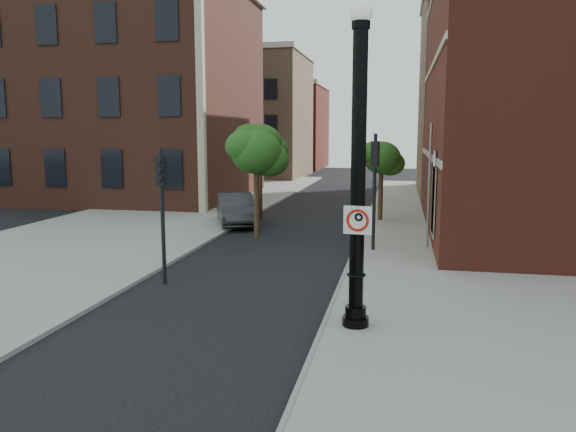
% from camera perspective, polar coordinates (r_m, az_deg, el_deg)
% --- Properties ---
extents(ground, '(120.00, 120.00, 0.00)m').
position_cam_1_polar(ground, '(13.69, -5.14, -10.95)').
color(ground, black).
rests_on(ground, ground).
extents(sidewalk_right, '(8.00, 60.00, 0.12)m').
position_cam_1_polar(sidewalk_right, '(22.92, 16.90, -3.16)').
color(sidewalk_right, gray).
rests_on(sidewalk_right, ground).
extents(sidewalk_left, '(10.00, 50.00, 0.12)m').
position_cam_1_polar(sidewalk_left, '(33.22, -11.23, 0.59)').
color(sidewalk_left, gray).
rests_on(sidewalk_left, ground).
extents(curb_edge, '(0.10, 60.00, 0.14)m').
position_cam_1_polar(curb_edge, '(22.87, 6.99, -2.85)').
color(curb_edge, gray).
rests_on(curb_edge, ground).
extents(victorian_building, '(18.60, 14.60, 17.95)m').
position_cam_1_polar(victorian_building, '(41.55, -17.54, 13.93)').
color(victorian_building, brown).
rests_on(victorian_building, ground).
extents(bg_building_tan_a, '(12.00, 12.00, 12.00)m').
position_cam_1_polar(bg_building_tan_a, '(58.53, -4.26, 9.92)').
color(bg_building_tan_a, '#957351').
rests_on(bg_building_tan_a, ground).
extents(bg_building_red, '(12.00, 12.00, 10.00)m').
position_cam_1_polar(bg_building_red, '(72.09, -1.22, 8.88)').
color(bg_building_red, maroon).
rests_on(bg_building_red, ground).
extents(lamppost, '(0.62, 0.62, 7.31)m').
position_cam_1_polar(lamppost, '(12.63, 7.12, 3.10)').
color(lamppost, black).
rests_on(lamppost, ground).
extents(no_parking_sign, '(0.64, 0.12, 0.64)m').
position_cam_1_polar(no_parking_sign, '(12.54, 7.09, -0.40)').
color(no_parking_sign, white).
rests_on(no_parking_sign, ground).
extents(parked_car, '(3.28, 5.01, 1.56)m').
position_cam_1_polar(parked_car, '(27.89, -5.33, 0.71)').
color(parked_car, '#2B2B2F').
rests_on(parked_car, ground).
extents(traffic_signal_left, '(0.26, 0.34, 4.11)m').
position_cam_1_polar(traffic_signal_left, '(16.99, -12.71, 2.29)').
color(traffic_signal_left, black).
rests_on(traffic_signal_left, ground).
extents(traffic_signal_right, '(0.32, 0.38, 4.50)m').
position_cam_1_polar(traffic_signal_right, '(21.26, 8.80, 4.32)').
color(traffic_signal_right, black).
rests_on(traffic_signal_right, ground).
extents(utility_pole, '(0.10, 0.10, 4.90)m').
position_cam_1_polar(utility_pole, '(22.29, 14.14, 2.85)').
color(utility_pole, '#999999').
rests_on(utility_pole, ground).
extents(street_tree_a, '(2.57, 2.33, 4.64)m').
position_cam_1_polar(street_tree_a, '(24.00, -3.17, 6.36)').
color(street_tree_a, '#372316').
rests_on(street_tree_a, ground).
extents(street_tree_b, '(2.77, 2.50, 4.98)m').
position_cam_1_polar(street_tree_b, '(29.47, -2.80, 7.30)').
color(street_tree_b, '#372316').
rests_on(street_tree_b, ground).
extents(street_tree_c, '(2.27, 2.06, 4.10)m').
position_cam_1_polar(street_tree_c, '(28.84, 9.53, 5.76)').
color(street_tree_c, '#372316').
rests_on(street_tree_c, ground).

